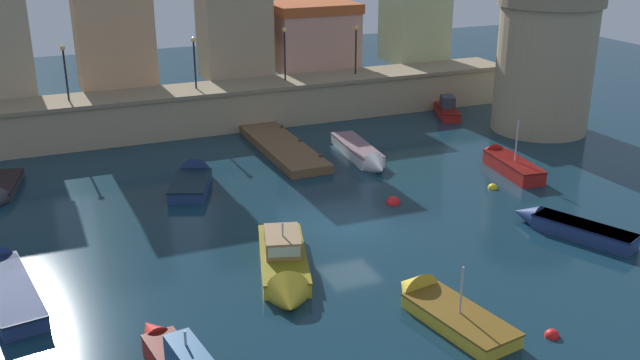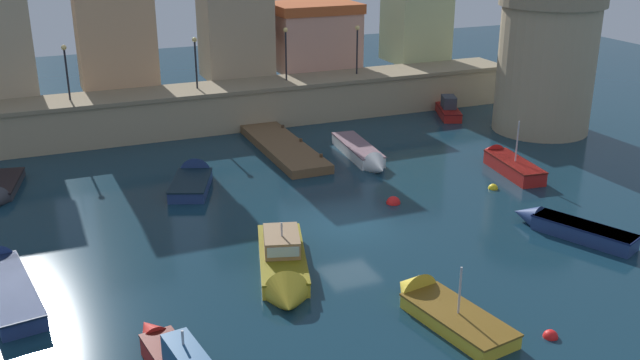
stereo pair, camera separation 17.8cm
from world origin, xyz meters
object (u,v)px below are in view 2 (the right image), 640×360
moored_boat_0 (363,154)px  mooring_buoy_0 (550,337)px  moored_boat_8 (2,190)px  quay_lamp_2 (286,46)px  moored_boat_9 (567,227)px  fortress_tower (546,63)px  mooring_buoy_2 (493,189)px  quay_lamp_0 (66,64)px  mooring_buoy_1 (393,203)px  moored_boat_7 (507,162)px  quay_lamp_3 (357,42)px  quay_lamp_1 (195,54)px  moored_boat_2 (193,179)px  moored_boat_5 (5,280)px  moored_boat_1 (437,306)px  moored_boat_6 (284,267)px  moored_boat_3 (447,108)px

moored_boat_0 → mooring_buoy_0: 19.74m
moored_boat_8 → quay_lamp_2: bearing=123.9°
moored_boat_8 → moored_boat_9: moored_boat_9 is taller
fortress_tower → mooring_buoy_2: (-9.36, -8.00, -4.57)m
quay_lamp_0 → mooring_buoy_1: 22.29m
moored_boat_7 → mooring_buoy_0: size_ratio=11.02×
quay_lamp_0 → quay_lamp_3: bearing=0.0°
fortress_tower → moored_boat_9: (-9.69, -14.13, -4.19)m
mooring_buoy_2 → quay_lamp_2: bearing=107.9°
quay_lamp_1 → moored_boat_0: 13.31m
moored_boat_2 → mooring_buoy_0: size_ratio=9.64×
quay_lamp_1 → quay_lamp_2: bearing=0.0°
mooring_buoy_1 → moored_boat_9: bearing=-49.0°
quay_lamp_2 → moored_boat_5: size_ratio=0.48×
moored_boat_7 → mooring_buoy_1: 8.61m
moored_boat_2 → mooring_buoy_0: 21.05m
fortress_tower → moored_boat_0: bearing=-175.2°
moored_boat_5 → mooring_buoy_1: moored_boat_5 is taller
quay_lamp_3 → moored_boat_0: bearing=-113.1°
quay_lamp_0 → moored_boat_0: size_ratio=0.49×
quay_lamp_3 → moored_boat_7: (2.57, -14.63, -4.71)m
moored_boat_1 → moored_boat_6: bearing=32.0°
moored_boat_0 → quay_lamp_1: bearing=-138.4°
moored_boat_5 → moored_boat_8: size_ratio=1.42×
moored_boat_8 → mooring_buoy_0: moored_boat_8 is taller
moored_boat_3 → moored_boat_6: (-19.45, -18.94, -0.01)m
fortress_tower → mooring_buoy_0: bearing=-127.6°
moored_boat_6 → moored_boat_9: (13.35, -1.07, -0.08)m
moored_boat_5 → moored_boat_2: bearing=-57.3°
moored_boat_1 → mooring_buoy_0: size_ratio=10.84×
moored_boat_0 → quay_lamp_2: bearing=-168.4°
moored_boat_8 → mooring_buoy_0: 27.96m
quay_lamp_1 → mooring_buoy_1: quay_lamp_1 is taller
quay_lamp_0 → moored_boat_0: (15.43, -10.02, -4.74)m
moored_boat_9 → moored_boat_5: bearing=55.9°
quay_lamp_0 → quay_lamp_1: size_ratio=1.01×
moored_boat_1 → moored_boat_5: size_ratio=0.77×
quay_lamp_3 → moored_boat_3: (5.84, -3.00, -4.67)m
quay_lamp_0 → mooring_buoy_0: bearing=-66.1°
quay_lamp_2 → mooring_buoy_2: (5.46, -16.88, -5.24)m
mooring_buoy_2 → moored_boat_7: bearing=42.1°
quay_lamp_1 → moored_boat_7: (14.23, -14.63, -4.66)m
quay_lamp_2 → moored_boat_6: bearing=-110.6°
fortress_tower → mooring_buoy_1: bearing=-153.0°
moored_boat_1 → moored_boat_8: size_ratio=1.09×
fortress_tower → quay_lamp_0: (-29.14, 8.88, 0.55)m
fortress_tower → moored_boat_0: 14.38m
mooring_buoy_0 → quay_lamp_3: bearing=77.5°
mooring_buoy_0 → mooring_buoy_1: (0.76, 12.97, 0.00)m
moored_boat_0 → moored_boat_7: 8.25m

